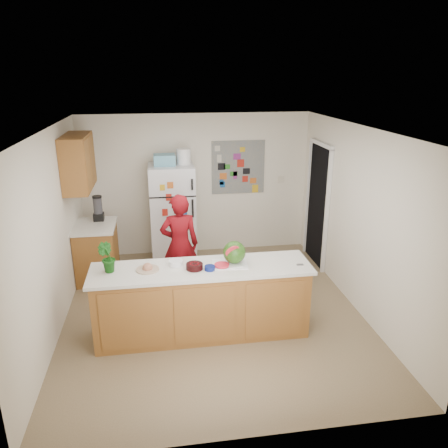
{
  "coord_description": "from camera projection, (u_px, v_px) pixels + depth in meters",
  "views": [
    {
      "loc": [
        -0.66,
        -5.29,
        3.16
      ],
      "look_at": [
        0.18,
        0.2,
        1.21
      ],
      "focal_mm": 35.0,
      "sensor_mm": 36.0,
      "label": 1
    }
  ],
  "objects": [
    {
      "name": "fridge_top_bin",
      "position": [
        165.0,
        160.0,
        7.16
      ],
      "size": [
        0.35,
        0.28,
        0.18
      ],
      "primitive_type": "cube",
      "color": "#5999B2",
      "rests_on": "refrigerator"
    },
    {
      "name": "wall_right",
      "position": [
        358.0,
        220.0,
        5.95
      ],
      "size": [
        0.02,
        4.5,
        2.5
      ],
      "primitive_type": "cube",
      "color": "beige",
      "rests_on": "ground"
    },
    {
      "name": "wall_back",
      "position": [
        196.0,
        185.0,
        7.77
      ],
      "size": [
        4.0,
        0.02,
        2.5
      ],
      "primitive_type": "cube",
      "color": "beige",
      "rests_on": "ground"
    },
    {
      "name": "blender_appliance",
      "position": [
        98.0,
        209.0,
        6.95
      ],
      "size": [
        0.14,
        0.14,
        0.38
      ],
      "primitive_type": "cylinder",
      "color": "black",
      "rests_on": "side_counter_top"
    },
    {
      "name": "peninsula_base",
      "position": [
        202.0,
        302.0,
        5.43
      ],
      "size": [
        2.6,
        0.62,
        0.88
      ],
      "primitive_type": "cube",
      "color": "brown",
      "rests_on": "floor"
    },
    {
      "name": "watermelon_slice",
      "position": [
        222.0,
        265.0,
        5.28
      ],
      "size": [
        0.18,
        0.18,
        0.02
      ],
      "primitive_type": "cylinder",
      "color": "red",
      "rests_on": "cutting_board"
    },
    {
      "name": "cutting_board",
      "position": [
        230.0,
        264.0,
        5.35
      ],
      "size": [
        0.45,
        0.36,
        0.01
      ],
      "primitive_type": "cube",
      "rotation": [
        0.0,
        0.0,
        -0.08
      ],
      "color": "silver",
      "rests_on": "peninsula_top"
    },
    {
      "name": "cobalt_bowl",
      "position": [
        210.0,
        268.0,
        5.2
      ],
      "size": [
        0.16,
        0.16,
        0.05
      ],
      "primitive_type": "cylinder",
      "rotation": [
        0.0,
        0.0,
        0.32
      ],
      "color": "navy",
      "rests_on": "peninsula_top"
    },
    {
      "name": "person",
      "position": [
        180.0,
        245.0,
        6.36
      ],
      "size": [
        0.58,
        0.39,
        1.54
      ],
      "primitive_type": "imported",
      "rotation": [
        0.0,
        0.0,
        3.18
      ],
      "color": "maroon",
      "rests_on": "floor"
    },
    {
      "name": "plate",
      "position": [
        148.0,
        269.0,
        5.2
      ],
      "size": [
        0.32,
        0.32,
        0.02
      ],
      "primitive_type": "cylinder",
      "rotation": [
        0.0,
        0.0,
        -0.2
      ],
      "color": "#C2AF93",
      "rests_on": "peninsula_top"
    },
    {
      "name": "side_counter_top",
      "position": [
        94.0,
        226.0,
        6.8
      ],
      "size": [
        0.64,
        0.84,
        0.04
      ],
      "primitive_type": "cube",
      "color": "silver",
      "rests_on": "side_counter_base"
    },
    {
      "name": "photo_collage",
      "position": [
        238.0,
        167.0,
        7.76
      ],
      "size": [
        0.95,
        0.01,
        0.95
      ],
      "primitive_type": "cube",
      "color": "slate",
      "rests_on": "wall_back"
    },
    {
      "name": "keys",
      "position": [
        300.0,
        265.0,
        5.34
      ],
      "size": [
        0.08,
        0.04,
        0.01
      ],
      "primitive_type": "cube",
      "rotation": [
        0.0,
        0.0,
        -0.06
      ],
      "color": "gray",
      "rests_on": "peninsula_top"
    },
    {
      "name": "upper_cabinets",
      "position": [
        78.0,
        162.0,
        6.4
      ],
      "size": [
        0.35,
        1.0,
        0.8
      ],
      "primitive_type": "cube",
      "color": "brown",
      "rests_on": "wall_left"
    },
    {
      "name": "paper_towel",
      "position": [
        235.0,
        266.0,
        5.3
      ],
      "size": [
        0.19,
        0.17,
        0.02
      ],
      "primitive_type": "cube",
      "rotation": [
        0.0,
        0.0,
        0.16
      ],
      "color": "white",
      "rests_on": "peninsula_top"
    },
    {
      "name": "floor",
      "position": [
        213.0,
        312.0,
        6.08
      ],
      "size": [
        4.0,
        4.5,
        0.02
      ],
      "primitive_type": "cube",
      "color": "brown",
      "rests_on": "ground"
    },
    {
      "name": "side_counter_base",
      "position": [
        97.0,
        253.0,
        6.95
      ],
      "size": [
        0.6,
        0.8,
        0.86
      ],
      "primitive_type": "cube",
      "color": "brown",
      "rests_on": "floor"
    },
    {
      "name": "doorway",
      "position": [
        318.0,
        205.0,
        7.37
      ],
      "size": [
        0.03,
        0.85,
        2.04
      ],
      "primitive_type": "cube",
      "color": "black",
      "rests_on": "ground"
    },
    {
      "name": "watermelon",
      "position": [
        234.0,
        252.0,
        5.33
      ],
      "size": [
        0.28,
        0.28,
        0.28
      ],
      "primitive_type": "sphere",
      "color": "#1F500F",
      "rests_on": "cutting_board"
    },
    {
      "name": "wall_left",
      "position": [
        51.0,
        235.0,
        5.38
      ],
      "size": [
        0.02,
        4.5,
        2.5
      ],
      "primitive_type": "cube",
      "color": "beige",
      "rests_on": "ground"
    },
    {
      "name": "refrigerator",
      "position": [
        173.0,
        214.0,
        7.48
      ],
      "size": [
        0.75,
        0.7,
        1.7
      ],
      "primitive_type": "cube",
      "color": "silver",
      "rests_on": "floor"
    },
    {
      "name": "ceiling",
      "position": [
        212.0,
        129.0,
        5.25
      ],
      "size": [
        4.0,
        4.5,
        0.02
      ],
      "primitive_type": "cube",
      "color": "white",
      "rests_on": "wall_back"
    },
    {
      "name": "potted_plant",
      "position": [
        107.0,
        258.0,
        5.11
      ],
      "size": [
        0.24,
        0.21,
        0.36
      ],
      "primitive_type": "imported",
      "rotation": [
        0.0,
        0.0,
        2.82
      ],
      "color": "#123C09",
      "rests_on": "peninsula_top"
    },
    {
      "name": "peninsula_top",
      "position": [
        202.0,
        269.0,
        5.28
      ],
      "size": [
        2.68,
        0.7,
        0.04
      ],
      "primitive_type": "cube",
      "color": "silver",
      "rests_on": "peninsula_base"
    },
    {
      "name": "cherry_bowl",
      "position": [
        194.0,
        266.0,
        5.22
      ],
      "size": [
        0.23,
        0.23,
        0.07
      ],
      "primitive_type": "cylinder",
      "rotation": [
        0.0,
        0.0,
        0.15
      ],
      "color": "black",
      "rests_on": "peninsula_top"
    },
    {
      "name": "white_bowl",
      "position": [
        176.0,
        263.0,
        5.33
      ],
      "size": [
        0.21,
        0.21,
        0.06
      ],
      "primitive_type": "cylinder",
      "rotation": [
        0.0,
        0.0,
        0.2
      ],
      "color": "silver",
      "rests_on": "peninsula_top"
    }
  ]
}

